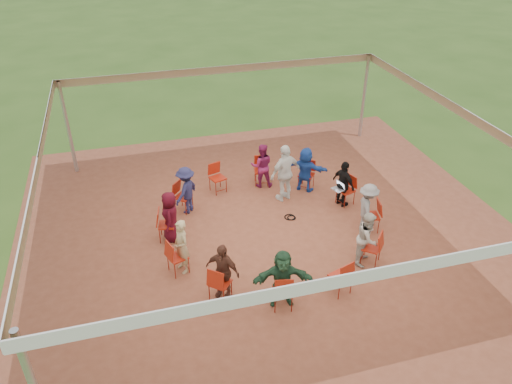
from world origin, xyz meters
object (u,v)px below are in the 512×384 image
object	(u,v)px
chair_0	(346,190)
person_seated_1	(305,169)
chair_1	(306,175)
laptop	(339,187)
person_seated_3	(186,190)
chair_10	(371,248)
chair_8	(283,291)
chair_11	(371,216)
person_seated_6	(222,271)
cable_coil	(290,217)
person_seated_0	(344,184)
chair_2	(261,171)
person_seated_4	(171,217)
chair_3	(218,178)
person_seated_8	(368,238)
person_seated_2	(262,166)
person_seated_7	(282,278)
person_seated_9	(367,208)
person_seated_5	(182,247)
chair_5	(167,225)
standing_person	(285,173)
chair_9	(340,277)
chair_7	(220,283)
chair_6	(178,257)
chair_4	(183,197)

from	to	relation	value
chair_0	person_seated_1	world-z (taller)	person_seated_1
chair_1	laptop	distance (m)	1.35
person_seated_3	chair_10	bearing A→B (deg)	90.00
chair_8	chair_10	size ratio (longest dim) A/B	1.00
chair_11	laptop	bearing A→B (deg)	26.67
person_seated_6	cable_coil	size ratio (longest dim) A/B	3.47
chair_8	person_seated_0	xyz separation A→B (m)	(2.93, 3.43, 0.25)
chair_1	person_seated_6	distance (m)	5.22
chair_2	laptop	bearing A→B (deg)	144.53
cable_coil	person_seated_4	bearing A→B (deg)	-178.56
chair_0	chair_2	world-z (taller)	same
chair_3	person_seated_3	xyz separation A→B (m)	(-1.06, -0.85, 0.25)
chair_11	person_seated_3	xyz separation A→B (m)	(-4.53, 2.20, 0.25)
laptop	person_seated_8	bearing A→B (deg)	153.21
chair_8	person_seated_2	size ratio (longest dim) A/B	0.65
chair_10	cable_coil	size ratio (longest dim) A/B	2.25
person_seated_7	laptop	bearing A→B (deg)	61.07
person_seated_0	chair_0	bearing A→B (deg)	-90.00
chair_2	chair_10	world-z (taller)	same
chair_0	chair_1	distance (m)	1.38
chair_8	laptop	distance (m)	4.39
chair_0	chair_10	size ratio (longest dim) A/B	1.00
chair_1	laptop	world-z (taller)	chair_1
person_seated_9	chair_3	bearing A→B (deg)	59.24
person_seated_5	chair_2	bearing A→B (deg)	120.76
chair_1	chair_11	distance (m)	2.67
chair_8	person_seated_6	world-z (taller)	person_seated_6
chair_5	standing_person	world-z (taller)	standing_person
chair_2	person_seated_3	distance (m)	2.62
chair_1	chair_3	world-z (taller)	same
person_seated_0	person_seated_5	distance (m)	5.10
person_seated_7	cable_coil	xyz separation A→B (m)	(1.27, 3.08, -0.68)
chair_8	cable_coil	world-z (taller)	chair_8
chair_8	chair_9	world-z (taller)	same
chair_10	person_seated_5	size ratio (longest dim) A/B	0.65
person_seated_7	person_seated_1	bearing A→B (deg)	75.00
chair_7	chair_9	world-z (taller)	same
chair_3	chair_6	world-z (taller)	same
chair_4	person_seated_0	size ratio (longest dim) A/B	0.65
chair_2	person_seated_1	bearing A→B (deg)	160.09
person_seated_3	person_seated_6	size ratio (longest dim) A/B	1.00
chair_11	standing_person	size ratio (longest dim) A/B	0.52
chair_0	laptop	bearing A→B (deg)	90.00
person_seated_3	person_seated_7	distance (m)	4.41
chair_10	person_seated_8	bearing A→B (deg)	90.00
chair_1	person_seated_0	world-z (taller)	person_seated_0
chair_3	laptop	distance (m)	3.59
person_seated_4	chair_4	bearing A→B (deg)	169.91
chair_1	person_seated_4	size ratio (longest dim) A/B	0.65
chair_7	chair_10	bearing A→B (deg)	45.00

